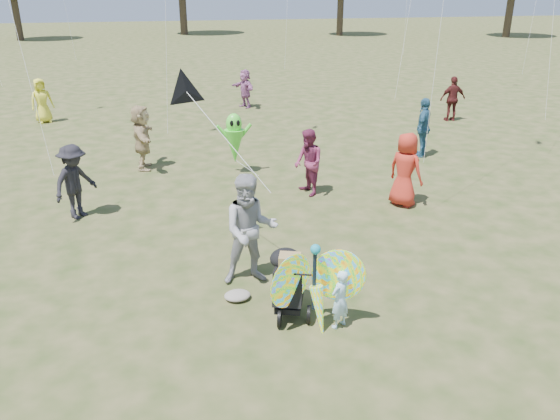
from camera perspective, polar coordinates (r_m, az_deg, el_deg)
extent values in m
plane|color=#51592B|center=(9.51, 3.34, -9.42)|extent=(160.00, 160.00, 0.00)
imported|color=#AFDAF8|center=(8.63, 6.27, -9.25)|extent=(0.43, 0.39, 0.99)
imported|color=#9B9AA0|center=(9.63, -3.13, -2.08)|extent=(1.03, 0.83, 2.04)
ellipsoid|color=gray|center=(9.52, -4.48, -8.90)|extent=(0.45, 0.37, 0.14)
imported|color=red|center=(13.47, 12.97, 4.12)|extent=(0.95, 1.05, 1.81)
imported|color=black|center=(13.27, -20.66, 2.78)|extent=(1.24, 1.26, 1.74)
imported|color=#2D5C7B|center=(17.68, 14.75, 8.34)|extent=(1.04, 1.11, 1.84)
imported|color=tan|center=(16.37, -14.22, 7.37)|extent=(0.63, 1.77, 1.88)
imported|color=#7A284B|center=(13.86, 2.99, 4.95)|extent=(0.77, 0.92, 1.70)
imported|color=yellow|center=(23.48, -23.64, 10.42)|extent=(0.97, 0.81, 1.70)
imported|color=#4C1919|center=(22.89, 17.60, 11.02)|extent=(1.04, 0.48, 1.74)
imported|color=#A05B91|center=(24.45, -3.69, 12.56)|extent=(1.04, 1.59, 1.65)
cube|color=black|center=(8.89, 0.94, -7.69)|extent=(0.72, 0.96, 0.71)
cube|color=black|center=(9.06, 0.92, -9.49)|extent=(0.62, 0.78, 0.10)
ellipsoid|color=black|center=(8.94, 0.55, -5.08)|extent=(0.51, 0.45, 0.33)
cylinder|color=black|center=(8.76, -0.05, -11.26)|extent=(0.15, 0.30, 0.30)
cylinder|color=black|center=(8.87, 3.02, -10.84)|extent=(0.15, 0.30, 0.30)
cylinder|color=black|center=(9.49, 0.24, -8.66)|extent=(0.12, 0.22, 0.22)
cylinder|color=black|center=(8.28, 1.79, -6.74)|extent=(0.43, 0.17, 0.03)
cube|color=#A1814E|center=(8.65, 1.04, -5.50)|extent=(0.41, 0.38, 0.26)
ellipsoid|color=red|center=(8.35, 1.14, -7.47)|extent=(0.98, 0.71, 1.24)
ellipsoid|color=red|center=(8.55, 6.11, -6.84)|extent=(0.98, 0.71, 1.24)
cylinder|color=black|center=(8.48, 3.60, -7.39)|extent=(0.06, 0.06, 1.00)
cone|color=red|center=(8.62, 4.18, -10.77)|extent=(0.36, 0.49, 0.93)
sphere|color=teal|center=(8.21, 3.74, -4.12)|extent=(0.16, 0.16, 0.16)
cone|color=black|center=(10.30, -9.81, 12.15)|extent=(0.89, 0.62, 0.81)
cylinder|color=silver|center=(9.85, -5.51, 7.19)|extent=(1.28, 1.41, 1.59)
cone|color=#50E736|center=(15.54, -4.76, 6.66)|extent=(0.56, 0.56, 0.95)
ellipsoid|color=#50E736|center=(15.37, -4.84, 8.99)|extent=(0.44, 0.39, 0.57)
ellipsoid|color=black|center=(15.18, -5.08, 8.99)|extent=(0.10, 0.05, 0.17)
ellipsoid|color=black|center=(15.20, -4.40, 9.04)|extent=(0.10, 0.05, 0.17)
cylinder|color=#50E736|center=(15.39, -5.92, 8.01)|extent=(0.43, 0.10, 0.49)
cylinder|color=#50E736|center=(15.48, -3.70, 8.16)|extent=(0.43, 0.10, 0.49)
cylinder|color=silver|center=(15.57, -3.48, 4.42)|extent=(0.61, 0.41, 0.41)
cylinder|color=#3A2D21|center=(60.90, -25.75, 17.46)|extent=(0.63, 0.63, 3.78)
cylinder|color=#3A2D21|center=(62.92, -10.10, 19.70)|extent=(0.77, 0.77, 4.62)
cylinder|color=#3A2D21|center=(61.28, 6.30, 19.53)|extent=(0.66, 0.67, 3.99)
cylinder|color=#3A2D21|center=(63.30, 22.81, 18.31)|extent=(0.73, 0.73, 4.41)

